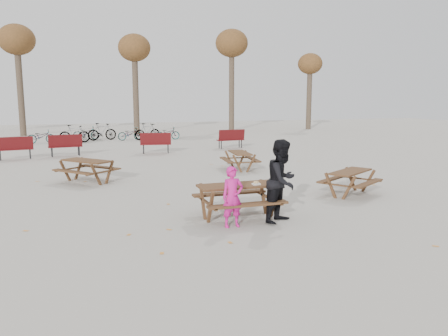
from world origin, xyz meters
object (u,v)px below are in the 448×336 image
object	(u,v)px
soda_bottle	(228,183)
picnic_table_north	(87,171)
food_tray	(256,184)
adult	(282,181)
picnic_table_far	(240,161)
main_picnic_table	(238,193)
child	(233,197)
picnic_table_east	(350,183)

from	to	relation	value
soda_bottle	picnic_table_north	size ratio (longest dim) A/B	0.10
food_tray	picnic_table_north	bearing A→B (deg)	121.33
adult	picnic_table_far	distance (m)	7.17
main_picnic_table	picnic_table_north	size ratio (longest dim) A/B	1.06
main_picnic_table	soda_bottle	bearing A→B (deg)	-153.80
food_tray	picnic_table_north	world-z (taller)	food_tray
picnic_table_far	picnic_table_north	bearing A→B (deg)	104.35
picnic_table_north	soda_bottle	bearing A→B (deg)	-14.35
child	adult	world-z (taller)	adult
main_picnic_table	adult	bearing A→B (deg)	-36.36
picnic_table_far	child	bearing A→B (deg)	164.34
picnic_table_east	picnic_table_north	size ratio (longest dim) A/B	0.94
adult	main_picnic_table	bearing A→B (deg)	109.57
adult	child	bearing A→B (deg)	147.16
soda_bottle	food_tray	bearing A→B (deg)	-1.11
picnic_table_east	child	bearing A→B (deg)	172.60
soda_bottle	picnic_table_far	world-z (taller)	soda_bottle
soda_bottle	child	bearing A→B (deg)	-96.00
child	main_picnic_table	bearing A→B (deg)	58.37
child	picnic_table_far	xyz separation A→B (m)	(2.82, 6.98, -0.31)
main_picnic_table	picnic_table_east	bearing A→B (deg)	18.03
food_tray	picnic_table_east	size ratio (longest dim) A/B	0.11
picnic_table_north	food_tray	bearing A→B (deg)	-9.21
child	picnic_table_far	distance (m)	7.53
picnic_table_north	main_picnic_table	bearing A→B (deg)	-11.24
soda_bottle	picnic_table_north	bearing A→B (deg)	116.18
adult	picnic_table_north	distance (m)	7.33
child	picnic_table_east	distance (m)	4.60
main_picnic_table	food_tray	world-z (taller)	food_tray
adult	picnic_table_east	size ratio (longest dim) A/B	1.15
soda_bottle	picnic_table_east	distance (m)	4.41
picnic_table_north	picnic_table_far	bearing A→B (deg)	57.46
picnic_table_east	picnic_table_far	bearing A→B (deg)	73.70
soda_bottle	picnic_table_east	world-z (taller)	soda_bottle
main_picnic_table	food_tray	xyz separation A→B (m)	(0.37, -0.17, 0.21)
food_tray	soda_bottle	xyz separation A→B (m)	(-0.68, 0.01, 0.05)
soda_bottle	adult	world-z (taller)	adult
main_picnic_table	adult	xyz separation A→B (m)	(0.80, -0.59, 0.33)
food_tray	soda_bottle	distance (m)	0.68
main_picnic_table	child	distance (m)	0.72
child	picnic_table_north	bearing A→B (deg)	112.70
picnic_table_far	soda_bottle	bearing A→B (deg)	163.30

